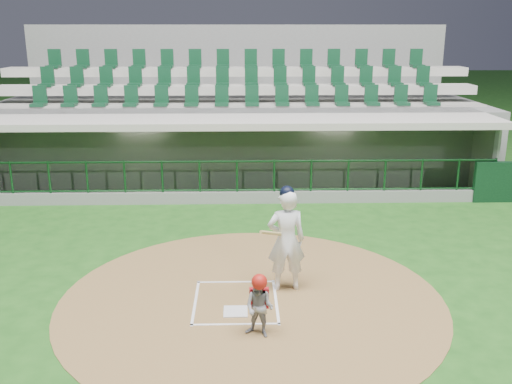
{
  "coord_description": "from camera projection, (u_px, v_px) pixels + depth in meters",
  "views": [
    {
      "loc": [
        0.12,
        -9.93,
        4.91
      ],
      "look_at": [
        0.46,
        2.6,
        1.3
      ],
      "focal_mm": 40.0,
      "sensor_mm": 36.0,
      "label": 1
    }
  ],
  "objects": [
    {
      "name": "ground",
      "position": [
        236.0,
        295.0,
        10.89
      ],
      "size": [
        120.0,
        120.0,
        0.0
      ],
      "primitive_type": "plane",
      "color": "#1A4B15",
      "rests_on": "ground"
    },
    {
      "name": "dirt_circle",
      "position": [
        252.0,
        299.0,
        10.7
      ],
      "size": [
        7.2,
        7.2,
        0.01
      ],
      "primitive_type": "cylinder",
      "color": "brown",
      "rests_on": "ground"
    },
    {
      "name": "home_plate",
      "position": [
        236.0,
        311.0,
        10.21
      ],
      "size": [
        0.43,
        0.43,
        0.02
      ],
      "primitive_type": "cube",
      "color": "silver",
      "rests_on": "dirt_circle"
    },
    {
      "name": "batter_box_chalk",
      "position": [
        236.0,
        301.0,
        10.6
      ],
      "size": [
        1.55,
        1.8,
        0.01
      ],
      "color": "white",
      "rests_on": "ground"
    },
    {
      "name": "dugout_structure",
      "position": [
        243.0,
        157.0,
        18.14
      ],
      "size": [
        16.4,
        3.7,
        3.0
      ],
      "color": "gray",
      "rests_on": "ground"
    },
    {
      "name": "seating_deck",
      "position": [
        238.0,
        127.0,
        20.97
      ],
      "size": [
        17.0,
        6.72,
        5.15
      ],
      "color": "slate",
      "rests_on": "ground"
    },
    {
      "name": "batter",
      "position": [
        286.0,
        239.0,
        10.86
      ],
      "size": [
        0.92,
        0.91,
        2.08
      ],
      "color": "white",
      "rests_on": "dirt_circle"
    },
    {
      "name": "catcher",
      "position": [
        259.0,
        305.0,
        9.29
      ],
      "size": [
        0.61,
        0.55,
        1.1
      ],
      "color": "gray",
      "rests_on": "dirt_circle"
    }
  ]
}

